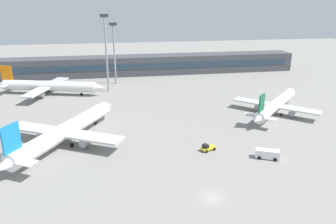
# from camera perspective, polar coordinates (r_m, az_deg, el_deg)

# --- Properties ---
(ground_plane) EXTENTS (400.00, 400.00, 0.00)m
(ground_plane) POSITION_cam_1_polar(r_m,az_deg,el_deg) (95.22, 0.49, -1.68)
(ground_plane) COLOR gray
(terminal_building) EXTENTS (149.55, 12.13, 9.00)m
(terminal_building) POSITION_cam_1_polar(r_m,az_deg,el_deg) (159.00, -4.13, 8.39)
(terminal_building) COLOR #3F4247
(terminal_building) RESTS_ON ground_plane
(airplane_near) EXTENTS (29.42, 40.45, 11.07)m
(airplane_near) POSITION_cam_1_polar(r_m,az_deg,el_deg) (84.00, -17.53, -3.03)
(airplane_near) COLOR white
(airplane_near) RESTS_ON ground_plane
(airplane_mid) EXTENTS (29.71, 29.78, 9.62)m
(airplane_mid) POSITION_cam_1_polar(r_m,az_deg,el_deg) (107.48, 18.80, 1.37)
(airplane_mid) COLOR white
(airplane_mid) RESTS_ON ground_plane
(airplane_far) EXTENTS (42.59, 30.34, 10.79)m
(airplane_far) POSITION_cam_1_polar(r_m,az_deg,el_deg) (130.59, -20.36, 4.37)
(airplane_far) COLOR silver
(airplane_far) RESTS_ON ground_plane
(baggage_tug_yellow) EXTENTS (3.90, 2.88, 1.75)m
(baggage_tug_yellow) POSITION_cam_1_polar(r_m,az_deg,el_deg) (77.20, 7.09, -6.31)
(baggage_tug_yellow) COLOR yellow
(baggage_tug_yellow) RESTS_ON ground_plane
(service_van_white) EXTENTS (5.56, 4.03, 2.08)m
(service_van_white) POSITION_cam_1_polar(r_m,az_deg,el_deg) (76.29, 17.32, -7.15)
(service_van_white) COLOR white
(service_van_white) RESTS_ON ground_plane
(floodlight_tower_west) EXTENTS (3.20, 0.80, 25.78)m
(floodlight_tower_west) POSITION_cam_1_polar(r_m,az_deg,el_deg) (138.92, -9.58, 10.99)
(floodlight_tower_west) COLOR gray
(floodlight_tower_west) RESTS_ON ground_plane
(floodlight_tower_east) EXTENTS (3.20, 0.80, 29.57)m
(floodlight_tower_east) POSITION_cam_1_polar(r_m,az_deg,el_deg) (126.73, -11.00, 11.06)
(floodlight_tower_east) COLOR gray
(floodlight_tower_east) RESTS_ON ground_plane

